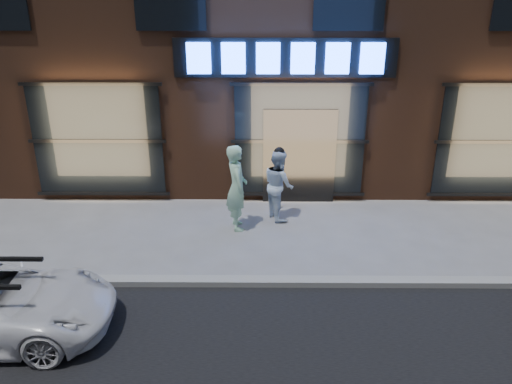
{
  "coord_description": "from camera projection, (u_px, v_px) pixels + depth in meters",
  "views": [
    {
      "loc": [
        -0.99,
        -7.92,
        5.11
      ],
      "look_at": [
        -1.06,
        1.6,
        1.2
      ],
      "focal_mm": 35.0,
      "sensor_mm": 36.0,
      "label": 1
    }
  ],
  "objects": [
    {
      "name": "ground",
      "position": [
        313.0,
        285.0,
        9.26
      ],
      "size": [
        90.0,
        90.0,
        0.0
      ],
      "primitive_type": "plane",
      "color": "slate",
      "rests_on": "ground"
    },
    {
      "name": "curb",
      "position": [
        313.0,
        282.0,
        9.23
      ],
      "size": [
        60.0,
        0.25,
        0.12
      ],
      "primitive_type": "cube",
      "color": "gray",
      "rests_on": "ground"
    },
    {
      "name": "man_cap",
      "position": [
        279.0,
        185.0,
        11.67
      ],
      "size": [
        0.89,
        0.99,
        1.68
      ],
      "primitive_type": "imported",
      "rotation": [
        0.0,
        0.0,
        1.95
      ],
      "color": "silver",
      "rests_on": "ground"
    },
    {
      "name": "man_bowtie",
      "position": [
        237.0,
        188.0,
        11.1
      ],
      "size": [
        0.62,
        0.8,
        1.97
      ],
      "primitive_type": "imported",
      "rotation": [
        0.0,
        0.0,
        1.79
      ],
      "color": "#9FD1BD",
      "rests_on": "ground"
    }
  ]
}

